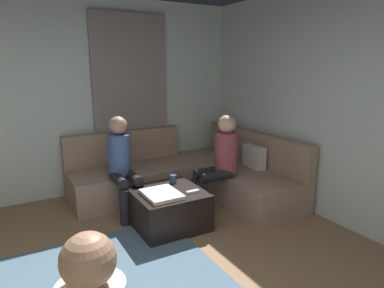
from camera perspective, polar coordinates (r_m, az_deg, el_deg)
wall_left at (r=4.87m, az=-25.26°, el=6.63°), size 0.12×6.00×2.70m
curtain_panel at (r=5.05m, az=-10.16°, el=6.73°), size 0.06×1.10×2.50m
sectional_couch at (r=4.82m, az=-0.09°, el=-5.21°), size 2.10×2.55×0.87m
ottoman at (r=3.93m, az=-4.04°, el=-10.73°), size 0.76×0.76×0.42m
folded_blanket at (r=3.71m, az=-5.10°, el=-8.38°), size 0.44×0.36×0.04m
coffee_mug at (r=4.09m, az=-3.16°, el=-5.84°), size 0.08×0.08×0.10m
game_remote at (r=3.79m, az=0.13°, el=-7.98°), size 0.05×0.15×0.02m
person_on_couch_back at (r=4.24m, az=4.68°, el=-2.52°), size 0.30×0.60×1.20m
person_on_couch_side at (r=4.18m, az=-11.63°, el=-2.98°), size 0.60×0.30×1.20m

